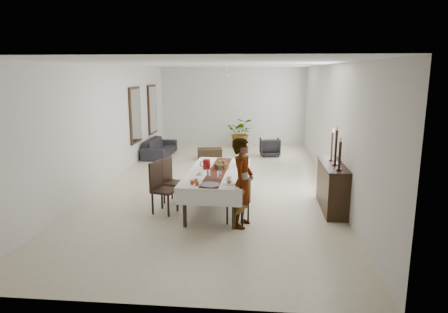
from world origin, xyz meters
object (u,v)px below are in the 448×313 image
(woman, at_px, (242,183))
(sideboard_body, at_px, (332,187))
(sofa, at_px, (160,147))
(dining_table_top, at_px, (218,173))
(red_pitcher, at_px, (207,164))

(woman, height_order, sideboard_body, woman)
(woman, bearing_deg, sofa, 38.63)
(woman, bearing_deg, dining_table_top, 40.95)
(dining_table_top, distance_m, red_pitcher, 0.35)
(dining_table_top, distance_m, sofa, 6.08)
(woman, xyz_separation_m, sideboard_body, (1.93, 1.18, -0.38))
(sideboard_body, relative_size, sofa, 0.79)
(red_pitcher, height_order, woman, woman)
(red_pitcher, relative_size, woman, 0.12)
(woman, bearing_deg, sideboard_body, -47.13)
(sideboard_body, bearing_deg, red_pitcher, 178.56)
(sideboard_body, bearing_deg, woman, -148.69)
(dining_table_top, height_order, sofa, dining_table_top)
(sideboard_body, height_order, sofa, sideboard_body)
(red_pitcher, bearing_deg, sideboard_body, -1.44)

